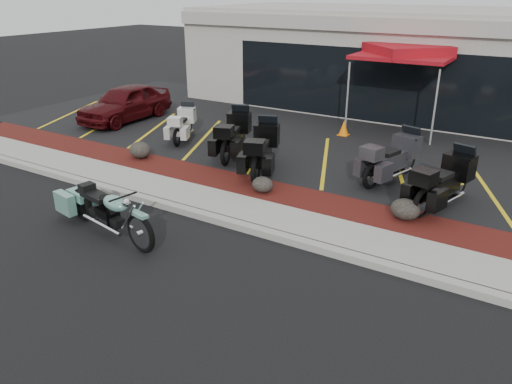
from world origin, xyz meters
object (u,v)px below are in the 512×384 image
Objects in this scene: traffic_cone at (344,128)px; popup_canopy at (407,53)px; hero_cruiser at (140,227)px; touring_white at (188,118)px; parked_car at (125,103)px.

traffic_cone is 3.29m from popup_canopy.
hero_cruiser is 6.07× the size of traffic_cone.
touring_white is 3.21m from parked_car.
popup_canopy is (5.90, 4.51, 2.05)m from touring_white.
parked_car is 1.05× the size of popup_canopy.
parked_car is 8.12m from traffic_cone.
parked_car is 10.22m from popup_canopy.
popup_canopy reaches higher than hero_cruiser.
parked_car is (-7.39, 6.99, 0.27)m from hero_cruiser.
touring_white is (-4.20, 6.71, 0.17)m from hero_cruiser.
touring_white is 0.50× the size of parked_car.
hero_cruiser is 11.56m from popup_canopy.
popup_canopy is at bearing 91.89° from hero_cruiser.
touring_white is 0.53× the size of popup_canopy.
traffic_cone is at bearing 16.02° from parked_car.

